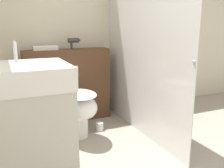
{
  "coord_description": "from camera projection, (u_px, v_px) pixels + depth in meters",
  "views": [
    {
      "loc": [
        -1.13,
        -1.11,
        1.27
      ],
      "look_at": [
        -0.02,
        1.38,
        0.63
      ],
      "focal_mm": 40.0,
      "sensor_mm": 36.0,
      "label": 1
    }
  ],
  "objects": [
    {
      "name": "toilet",
      "position": [
        78.0,
        109.0,
        2.83
      ],
      "size": [
        0.39,
        0.62,
        0.55
      ],
      "color": "white",
      "rests_on": "ground_plane"
    },
    {
      "name": "shower_glass",
      "position": [
        141.0,
        48.0,
        2.87
      ],
      "size": [
        0.04,
        1.83,
        2.04
      ],
      "color": "silver",
      "rests_on": "ground_plane"
    },
    {
      "name": "spare_toilet_roll",
      "position": [
        100.0,
        126.0,
        3.11
      ],
      "size": [
        0.09,
        0.09,
        0.1
      ],
      "color": "white",
      "rests_on": "ground_plane"
    },
    {
      "name": "folded_towel",
      "position": [
        45.0,
        48.0,
        3.15
      ],
      "size": [
        0.3,
        0.14,
        0.05
      ],
      "color": "white",
      "rests_on": "partition_panel"
    },
    {
      "name": "wall_back",
      "position": [
        86.0,
        27.0,
        3.52
      ],
      "size": [
        8.0,
        0.06,
        2.5
      ],
      "color": "beige",
      "rests_on": "ground_plane"
    },
    {
      "name": "hair_drier",
      "position": [
        74.0,
        41.0,
        3.24
      ],
      "size": [
        0.17,
        0.06,
        0.14
      ],
      "color": "#2D2D33",
      "rests_on": "partition_panel"
    },
    {
      "name": "partition_panel",
      "position": [
        68.0,
        86.0,
        3.36
      ],
      "size": [
        1.12,
        0.26,
        0.97
      ],
      "color": "#51331E",
      "rests_on": "ground_plane"
    },
    {
      "name": "sink_vanity",
      "position": [
        24.0,
        139.0,
        1.7
      ],
      "size": [
        0.63,
        0.54,
        1.17
      ],
      "color": "beige",
      "rests_on": "ground_plane"
    }
  ]
}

